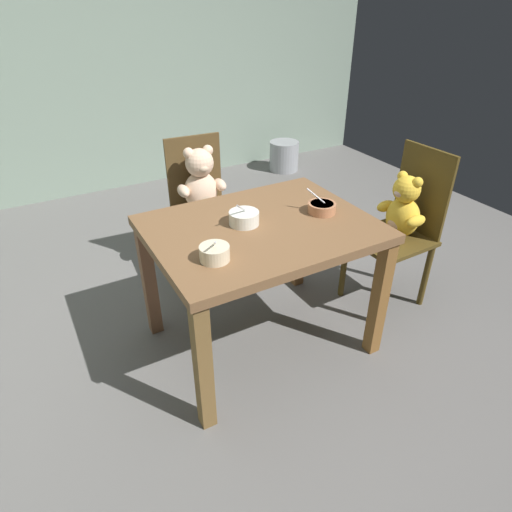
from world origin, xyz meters
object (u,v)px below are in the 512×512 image
Objects in this scene: porridge_bowl_cream_near_left at (215,253)px; metal_pail at (284,156)px; teddy_chair_near_right at (401,219)px; teddy_chair_far_center at (202,196)px; porridge_bowl_white_center at (244,218)px; porridge_bowl_terracotta_near_right at (322,207)px; dining_table at (261,244)px.

porridge_bowl_cream_near_left is 0.44× the size of metal_pail.
teddy_chair_near_right is 1.03× the size of teddy_chair_far_center.
metal_pail is at bearing -107.75° from teddy_chair_near_right.
teddy_chair_near_right reaches higher than metal_pail.
porridge_bowl_white_center is 0.34m from porridge_bowl_cream_near_left.
teddy_chair_far_center is 6.49× the size of porridge_bowl_terracotta_near_right.
dining_table is 3.47× the size of metal_pail.
metal_pail is at bearing 54.91° from dining_table.
teddy_chair_near_right is at bearing 51.63° from teddy_chair_far_center.
porridge_bowl_white_center reaches higher than metal_pail.
teddy_chair_near_right is at bearing 6.27° from porridge_bowl_cream_near_left.
teddy_chair_near_right reaches higher than porridge_bowl_terracotta_near_right.
porridge_bowl_cream_near_left is (-0.33, -0.92, 0.17)m from teddy_chair_far_center.
porridge_bowl_cream_near_left reaches higher than dining_table.
teddy_chair_far_center is at bearing 111.87° from porridge_bowl_terracotta_near_right.
porridge_bowl_cream_near_left is at bearing -167.12° from porridge_bowl_terracotta_near_right.
dining_table is 0.88m from teddy_chair_near_right.
teddy_chair_far_center reaches higher than metal_pail.
porridge_bowl_white_center is 1.08× the size of porridge_bowl_cream_near_left.
teddy_chair_near_right is 0.59m from porridge_bowl_terracotta_near_right.
teddy_chair_near_right is 6.68× the size of porridge_bowl_terracotta_near_right.
porridge_bowl_terracotta_near_right is at bearing -4.79° from dining_table.
teddy_chair_far_center is 2.09m from metal_pail.
porridge_bowl_cream_near_left reaches higher than metal_pail.
porridge_bowl_white_center is at bearing 143.60° from dining_table.
teddy_chair_far_center reaches higher than porridge_bowl_terracotta_near_right.
teddy_chair_near_right is (0.88, -0.04, -0.06)m from dining_table.
porridge_bowl_white_center is 0.47× the size of metal_pail.
metal_pail is (1.83, 2.32, -0.59)m from porridge_bowl_cream_near_left.
porridge_bowl_white_center is at bearing -2.52° from teddy_chair_far_center.
porridge_bowl_terracotta_near_right is at bearing 12.88° from porridge_bowl_cream_near_left.
teddy_chair_far_center reaches higher than porridge_bowl_cream_near_left.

